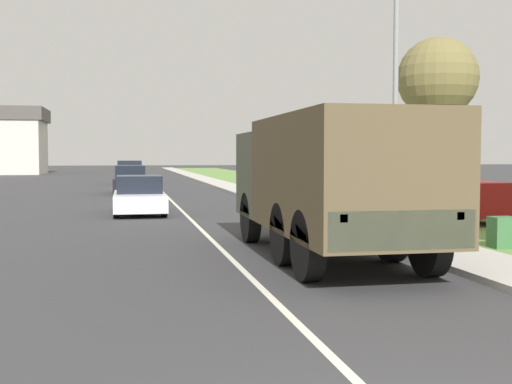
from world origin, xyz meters
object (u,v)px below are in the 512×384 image
object	(u,v)px
car_nearest_ahead	(139,196)
pickup_truck	(435,191)
military_truck	(328,178)
lamp_post	(388,62)
car_third_ahead	(130,174)
car_second_ahead	(130,181)

from	to	relation	value
car_nearest_ahead	pickup_truck	xyz separation A→B (m)	(9.65, -3.54, 0.28)
military_truck	pickup_truck	distance (m)	9.50
car_nearest_ahead	lamp_post	xyz separation A→B (m)	(6.14, -7.72, 3.85)
car_nearest_ahead	lamp_post	bearing A→B (deg)	-51.49
pickup_truck	car_third_ahead	bearing A→B (deg)	109.50
car_second_ahead	pickup_truck	world-z (taller)	pickup_truck
military_truck	car_nearest_ahead	world-z (taller)	military_truck
car_third_ahead	lamp_post	world-z (taller)	lamp_post
pickup_truck	lamp_post	world-z (taller)	lamp_post
car_third_ahead	pickup_truck	distance (m)	29.40
car_nearest_ahead	car_second_ahead	size ratio (longest dim) A/B	0.97
car_second_ahead	car_third_ahead	world-z (taller)	car_third_ahead
military_truck	pickup_truck	world-z (taller)	military_truck
car_nearest_ahead	car_second_ahead	distance (m)	12.56
military_truck	lamp_post	world-z (taller)	lamp_post
military_truck	car_third_ahead	bearing A→B (deg)	96.06
car_nearest_ahead	car_third_ahead	distance (m)	24.17
car_second_ahead	car_third_ahead	bearing A→B (deg)	89.73
car_second_ahead	car_nearest_ahead	bearing A→B (deg)	-89.01
car_nearest_ahead	pickup_truck	size ratio (longest dim) A/B	0.75
car_third_ahead	military_truck	bearing A→B (deg)	-83.94
military_truck	car_nearest_ahead	size ratio (longest dim) A/B	1.77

